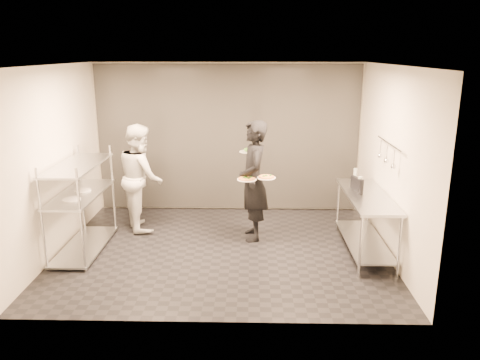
{
  "coord_description": "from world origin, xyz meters",
  "views": [
    {
      "loc": [
        0.43,
        -6.71,
        2.99
      ],
      "look_at": [
        0.27,
        0.13,
        1.1
      ],
      "focal_mm": 35.0,
      "sensor_mm": 36.0,
      "label": 1
    }
  ],
  "objects_px": {
    "pizza_plate_far": "(266,177)",
    "pos_monitor": "(356,184)",
    "waiter": "(253,181)",
    "salad_plate": "(247,150)",
    "bottle_dark": "(361,187)",
    "bottle_clear": "(355,174)",
    "prep_counter": "(366,213)",
    "chef": "(141,177)",
    "pass_rack": "(81,202)",
    "pizza_plate_near": "(247,179)",
    "bottle_green": "(360,184)"
  },
  "relations": [
    {
      "from": "salad_plate",
      "to": "pass_rack",
      "type": "bearing_deg",
      "value": -161.39
    },
    {
      "from": "salad_plate",
      "to": "bottle_dark",
      "type": "height_order",
      "value": "salad_plate"
    },
    {
      "from": "prep_counter",
      "to": "salad_plate",
      "type": "bearing_deg",
      "value": 154.83
    },
    {
      "from": "salad_plate",
      "to": "pizza_plate_near",
      "type": "bearing_deg",
      "value": -90.12
    },
    {
      "from": "pizza_plate_near",
      "to": "salad_plate",
      "type": "distance_m",
      "value": 0.61
    },
    {
      "from": "prep_counter",
      "to": "chef",
      "type": "bearing_deg",
      "value": 165.06
    },
    {
      "from": "pizza_plate_far",
      "to": "pass_rack",
      "type": "bearing_deg",
      "value": -173.62
    },
    {
      "from": "pizza_plate_near",
      "to": "chef",
      "type": "bearing_deg",
      "value": 161.27
    },
    {
      "from": "prep_counter",
      "to": "salad_plate",
      "type": "relative_size",
      "value": 6.88
    },
    {
      "from": "prep_counter",
      "to": "waiter",
      "type": "xyz_separation_m",
      "value": [
        -1.7,
        0.53,
        0.35
      ]
    },
    {
      "from": "prep_counter",
      "to": "bottle_dark",
      "type": "relative_size",
      "value": 7.84
    },
    {
      "from": "chef",
      "to": "pizza_plate_near",
      "type": "xyz_separation_m",
      "value": [
        1.82,
        -0.62,
        0.15
      ]
    },
    {
      "from": "pass_rack",
      "to": "bottle_green",
      "type": "distance_m",
      "value": 4.26
    },
    {
      "from": "pizza_plate_near",
      "to": "bottle_clear",
      "type": "distance_m",
      "value": 1.85
    },
    {
      "from": "pass_rack",
      "to": "pizza_plate_far",
      "type": "xyz_separation_m",
      "value": [
        2.83,
        0.32,
        0.33
      ]
    },
    {
      "from": "bottle_green",
      "to": "waiter",
      "type": "bearing_deg",
      "value": 167.9
    },
    {
      "from": "waiter",
      "to": "bottle_green",
      "type": "distance_m",
      "value": 1.66
    },
    {
      "from": "pizza_plate_near",
      "to": "bottle_clear",
      "type": "xyz_separation_m",
      "value": [
        1.79,
        0.45,
        -0.04
      ]
    },
    {
      "from": "bottle_clear",
      "to": "pizza_plate_far",
      "type": "bearing_deg",
      "value": -161.86
    },
    {
      "from": "prep_counter",
      "to": "pizza_plate_near",
      "type": "distance_m",
      "value": 1.89
    },
    {
      "from": "bottle_clear",
      "to": "salad_plate",
      "type": "bearing_deg",
      "value": 178.47
    },
    {
      "from": "pass_rack",
      "to": "pizza_plate_near",
      "type": "relative_size",
      "value": 5.25
    },
    {
      "from": "bottle_dark",
      "to": "prep_counter",
      "type": "bearing_deg",
      "value": -2.27
    },
    {
      "from": "waiter",
      "to": "bottle_green",
      "type": "xyz_separation_m",
      "value": [
        1.62,
        -0.35,
        0.06
      ]
    },
    {
      "from": "pizza_plate_near",
      "to": "pizza_plate_far",
      "type": "relative_size",
      "value": 1.08
    },
    {
      "from": "waiter",
      "to": "pizza_plate_far",
      "type": "relative_size",
      "value": 6.87
    },
    {
      "from": "waiter",
      "to": "pos_monitor",
      "type": "bearing_deg",
      "value": 73.71
    },
    {
      "from": "bottle_green",
      "to": "prep_counter",
      "type": "bearing_deg",
      "value": -66.8
    },
    {
      "from": "chef",
      "to": "pos_monitor",
      "type": "height_order",
      "value": "chef"
    },
    {
      "from": "chef",
      "to": "bottle_green",
      "type": "xyz_separation_m",
      "value": [
        3.55,
        -0.79,
        0.12
      ]
    },
    {
      "from": "pos_monitor",
      "to": "bottle_green",
      "type": "bearing_deg",
      "value": -73.27
    },
    {
      "from": "salad_plate",
      "to": "bottle_dark",
      "type": "xyz_separation_m",
      "value": [
        1.71,
        -0.84,
        -0.37
      ]
    },
    {
      "from": "waiter",
      "to": "bottle_clear",
      "type": "height_order",
      "value": "waiter"
    },
    {
      "from": "salad_plate",
      "to": "waiter",
      "type": "bearing_deg",
      "value": -72.02
    },
    {
      "from": "chef",
      "to": "bottle_dark",
      "type": "height_order",
      "value": "chef"
    },
    {
      "from": "pos_monitor",
      "to": "bottle_green",
      "type": "relative_size",
      "value": 1.19
    },
    {
      "from": "pizza_plate_far",
      "to": "pos_monitor",
      "type": "bearing_deg",
      "value": -2.65
    },
    {
      "from": "pizza_plate_near",
      "to": "bottle_clear",
      "type": "height_order",
      "value": "bottle_clear"
    },
    {
      "from": "pizza_plate_near",
      "to": "bottle_dark",
      "type": "height_order",
      "value": "bottle_dark"
    },
    {
      "from": "waiter",
      "to": "chef",
      "type": "bearing_deg",
      "value": -109.14
    },
    {
      "from": "prep_counter",
      "to": "waiter",
      "type": "distance_m",
      "value": 1.81
    },
    {
      "from": "chef",
      "to": "pizza_plate_far",
      "type": "xyz_separation_m",
      "value": [
        2.13,
        -0.65,
        0.19
      ]
    },
    {
      "from": "bottle_dark",
      "to": "pizza_plate_near",
      "type": "bearing_deg",
      "value": 168.54
    },
    {
      "from": "pizza_plate_far",
      "to": "pos_monitor",
      "type": "height_order",
      "value": "pizza_plate_far"
    },
    {
      "from": "waiter",
      "to": "salad_plate",
      "type": "xyz_separation_m",
      "value": [
        -0.1,
        0.32,
        0.43
      ]
    },
    {
      "from": "salad_plate",
      "to": "bottle_clear",
      "type": "height_order",
      "value": "salad_plate"
    },
    {
      "from": "pass_rack",
      "to": "bottle_green",
      "type": "xyz_separation_m",
      "value": [
        4.25,
        0.18,
        0.27
      ]
    },
    {
      "from": "chef",
      "to": "pos_monitor",
      "type": "bearing_deg",
      "value": -124.16
    },
    {
      "from": "prep_counter",
      "to": "pizza_plate_far",
      "type": "distance_m",
      "value": 1.6
    },
    {
      "from": "bottle_green",
      "to": "bottle_clear",
      "type": "distance_m",
      "value": 0.62
    }
  ]
}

